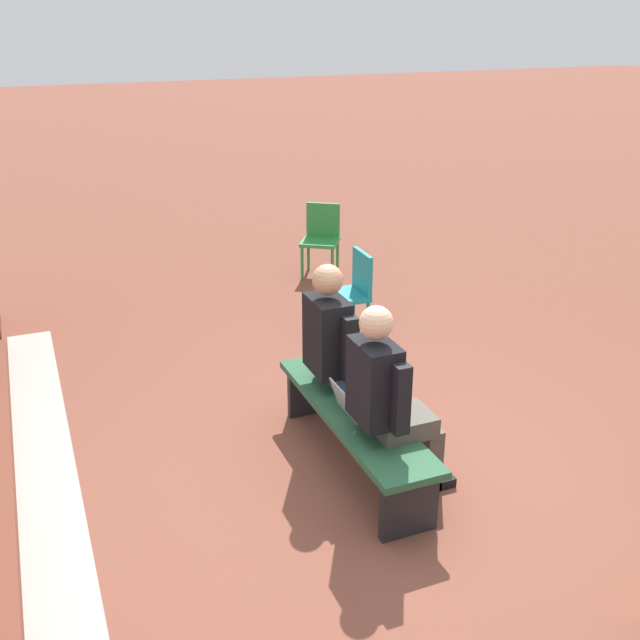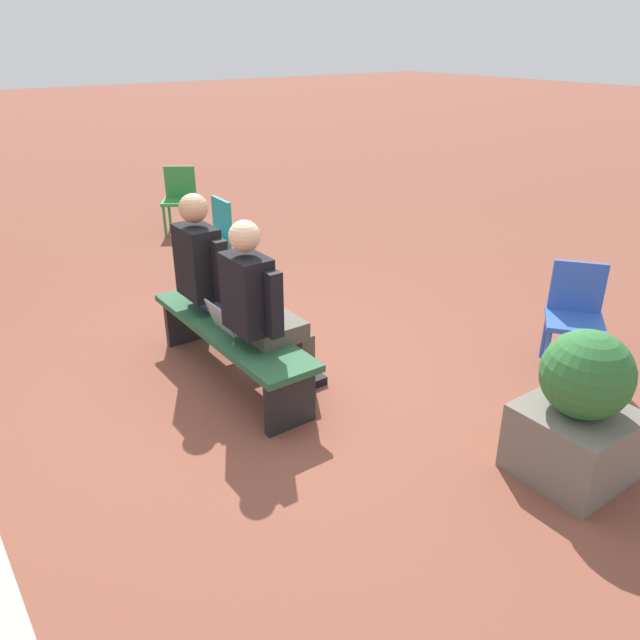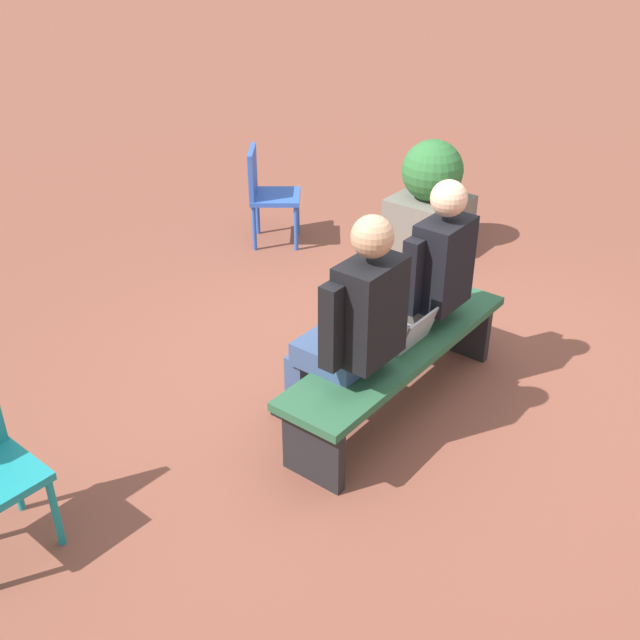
{
  "view_description": "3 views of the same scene",
  "coord_description": "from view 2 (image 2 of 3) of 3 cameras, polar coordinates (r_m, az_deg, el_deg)",
  "views": [
    {
      "loc": [
        -3.83,
        1.99,
        2.98
      ],
      "look_at": [
        0.74,
        0.12,
        0.91
      ],
      "focal_mm": 42.0,
      "sensor_mm": 36.0,
      "label": 1
    },
    {
      "loc": [
        -3.57,
        1.99,
        2.43
      ],
      "look_at": [
        -0.37,
        -0.32,
        0.61
      ],
      "focal_mm": 35.0,
      "sensor_mm": 36.0,
      "label": 2
    },
    {
      "loc": [
        3.38,
        1.99,
        2.72
      ],
      "look_at": [
        0.45,
        -0.32,
        0.58
      ],
      "focal_mm": 42.0,
      "sensor_mm": 36.0,
      "label": 3
    }
  ],
  "objects": [
    {
      "name": "person_adult",
      "position": [
        4.91,
        -9.83,
        4.17
      ],
      "size": [
        0.56,
        0.71,
        1.37
      ],
      "color": "#384C75",
      "rests_on": "ground"
    },
    {
      "name": "person_student",
      "position": [
        4.3,
        -5.34,
        1.23
      ],
      "size": [
        0.54,
        0.69,
        1.34
      ],
      "color": "#4C473D",
      "rests_on": "ground"
    },
    {
      "name": "plastic_chair_foreground",
      "position": [
        6.79,
        -9.73,
        7.78
      ],
      "size": [
        0.43,
        0.43,
        0.84
      ],
      "color": "teal",
      "rests_on": "ground"
    },
    {
      "name": "ground_plane",
      "position": [
        4.75,
        -5.81,
        -6.08
      ],
      "size": [
        60.0,
        60.0,
        0.0
      ],
      "primitive_type": "plane",
      "color": "brown"
    },
    {
      "name": "plastic_chair_far_left",
      "position": [
        5.19,
        22.29,
        0.8
      ],
      "size": [
        0.59,
        0.59,
        0.84
      ],
      "color": "#2D56B7",
      "rests_on": "ground"
    },
    {
      "name": "plastic_chair_near_bench_right",
      "position": [
        8.55,
        -12.7,
        11.06
      ],
      "size": [
        0.58,
        0.58,
        0.84
      ],
      "color": "#2D893D",
      "rests_on": "ground"
    },
    {
      "name": "laptop",
      "position": [
        4.62,
        -8.15,
        -0.17
      ],
      "size": [
        0.32,
        0.29,
        0.21
      ],
      "color": "#9EA0A5",
      "rests_on": "bench"
    },
    {
      "name": "planter",
      "position": [
        3.95,
        22.61,
        -7.69
      ],
      "size": [
        0.6,
        0.6,
        0.94
      ],
      "color": "#6B665B",
      "rests_on": "ground"
    },
    {
      "name": "bench",
      "position": [
        4.72,
        -8.15,
        -1.58
      ],
      "size": [
        1.8,
        0.44,
        0.45
      ],
      "color": "#285638",
      "rests_on": "ground"
    }
  ]
}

